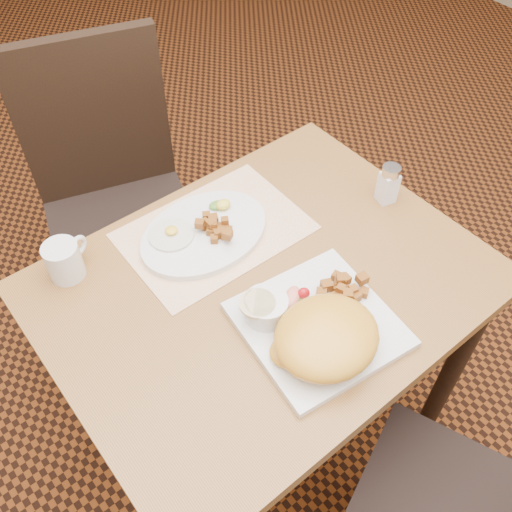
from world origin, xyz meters
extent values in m
plane|color=black|center=(0.00, 0.00, 0.00)|extent=(8.00, 8.00, 0.00)
cube|color=#925F2D|center=(0.00, 0.00, 0.73)|extent=(0.90, 0.70, 0.03)
cylinder|color=black|center=(0.40, -0.30, 0.36)|extent=(0.05, 0.05, 0.71)
cylinder|color=black|center=(-0.40, 0.30, 0.36)|extent=(0.05, 0.05, 0.71)
cylinder|color=black|center=(0.40, 0.30, 0.36)|extent=(0.05, 0.05, 0.71)
cylinder|color=black|center=(0.13, -0.33, 0.21)|extent=(0.04, 0.04, 0.42)
cube|color=black|center=(-0.05, 0.59, 0.45)|extent=(0.53, 0.53, 0.05)
cylinder|color=black|center=(0.17, 0.71, 0.21)|extent=(0.04, 0.04, 0.42)
cylinder|color=black|center=(0.07, 0.37, 0.21)|extent=(0.04, 0.04, 0.42)
cylinder|color=black|center=(-0.17, 0.82, 0.21)|extent=(0.04, 0.04, 0.42)
cylinder|color=black|center=(-0.28, 0.47, 0.21)|extent=(0.04, 0.04, 0.42)
cube|color=black|center=(0.01, 0.78, 0.72)|extent=(0.41, 0.16, 0.50)
cube|color=white|center=(0.00, 0.18, 0.75)|extent=(0.41, 0.29, 0.00)
cube|color=silver|center=(0.01, -0.15, 0.76)|extent=(0.31, 0.31, 0.02)
ellipsoid|color=gold|center=(-0.02, -0.20, 0.80)|extent=(0.20, 0.18, 0.08)
ellipsoid|color=gold|center=(0.00, -0.22, 0.78)|extent=(0.08, 0.07, 0.03)
ellipsoid|color=gold|center=(-0.08, -0.17, 0.78)|extent=(0.08, 0.07, 0.03)
cylinder|color=silver|center=(-0.06, -0.08, 0.79)|extent=(0.09, 0.09, 0.05)
cylinder|color=beige|center=(-0.08, -0.07, 0.81)|extent=(0.07, 0.07, 0.01)
ellipsoid|color=#387223|center=(0.01, -0.08, 0.77)|extent=(0.04, 0.03, 0.01)
ellipsoid|color=red|center=(0.02, -0.09, 0.78)|extent=(0.03, 0.03, 0.03)
ellipsoid|color=#F28C72|center=(0.00, -0.08, 0.78)|extent=(0.07, 0.06, 0.02)
cylinder|color=white|center=(-0.09, 0.22, 0.77)|extent=(0.10, 0.10, 0.01)
ellipsoid|color=yellow|center=(-0.09, 0.22, 0.78)|extent=(0.03, 0.03, 0.01)
ellipsoid|color=#387223|center=(0.04, 0.23, 0.78)|extent=(0.05, 0.04, 0.01)
ellipsoid|color=yellow|center=(0.05, 0.22, 0.78)|extent=(0.04, 0.03, 0.02)
cube|color=white|center=(0.38, 0.01, 0.79)|extent=(0.05, 0.05, 0.08)
cylinder|color=silver|center=(0.38, 0.01, 0.84)|extent=(0.05, 0.05, 0.02)
cylinder|color=silver|center=(-0.31, 0.28, 0.79)|extent=(0.07, 0.07, 0.08)
torus|color=silver|center=(-0.27, 0.29, 0.79)|extent=(0.05, 0.03, 0.05)
cube|color=#945317|center=(0.05, -0.11, 0.77)|extent=(0.03, 0.03, 0.02)
cube|color=#945317|center=(0.08, -0.17, 0.78)|extent=(0.02, 0.02, 0.02)
cube|color=#945317|center=(0.09, -0.14, 0.77)|extent=(0.03, 0.03, 0.01)
cube|color=#945317|center=(0.12, -0.16, 0.77)|extent=(0.03, 0.02, 0.02)
cube|color=#945317|center=(0.06, -0.14, 0.78)|extent=(0.03, 0.03, 0.02)
cube|color=#945317|center=(0.09, -0.12, 0.77)|extent=(0.03, 0.03, 0.02)
cube|color=#945317|center=(0.09, -0.13, 0.77)|extent=(0.02, 0.02, 0.01)
cube|color=#945317|center=(0.09, -0.14, 0.77)|extent=(0.02, 0.02, 0.02)
cube|color=#945317|center=(0.09, -0.14, 0.77)|extent=(0.02, 0.02, 0.01)
cube|color=#945317|center=(0.08, -0.15, 0.79)|extent=(0.03, 0.03, 0.02)
cube|color=#945317|center=(0.13, -0.14, 0.79)|extent=(0.02, 0.02, 0.02)
cube|color=#945317|center=(0.10, -0.12, 0.79)|extent=(0.03, 0.03, 0.02)
cube|color=#945317|center=(0.10, -0.12, 0.78)|extent=(0.03, 0.03, 0.02)
cube|color=#945317|center=(0.04, -0.16, 0.79)|extent=(0.03, 0.03, 0.02)
cube|color=#945317|center=(0.11, -0.10, 0.77)|extent=(0.02, 0.02, 0.02)
cube|color=#945317|center=(0.07, -0.14, 0.77)|extent=(0.02, 0.02, 0.02)
cube|color=#945317|center=(0.06, -0.15, 0.79)|extent=(0.03, 0.03, 0.02)
cube|color=#945317|center=(0.07, -0.10, 0.78)|extent=(0.03, 0.03, 0.02)
cube|color=#945317|center=(0.10, -0.14, 0.78)|extent=(0.02, 0.02, 0.02)
cube|color=#945317|center=(0.11, -0.12, 0.79)|extent=(0.02, 0.02, 0.02)
cube|color=#945317|center=(0.08, -0.13, 0.79)|extent=(0.02, 0.02, 0.02)
cube|color=#945317|center=(0.06, -0.15, 0.77)|extent=(0.03, 0.03, 0.02)
cube|color=#945317|center=(0.10, -0.15, 0.79)|extent=(0.02, 0.02, 0.01)
cube|color=#945317|center=(0.10, -0.16, 0.78)|extent=(0.02, 0.02, 0.02)
cube|color=#945317|center=(-0.01, 0.15, 0.78)|extent=(0.02, 0.02, 0.02)
cube|color=#945317|center=(-0.01, 0.17, 0.78)|extent=(0.03, 0.03, 0.02)
cube|color=#945317|center=(-0.02, 0.19, 0.78)|extent=(0.02, 0.02, 0.02)
cube|color=#945317|center=(-0.02, 0.17, 0.78)|extent=(0.02, 0.02, 0.02)
cube|color=#945317|center=(-0.01, 0.17, 0.78)|extent=(0.02, 0.02, 0.02)
cube|color=#945317|center=(0.00, 0.16, 0.78)|extent=(0.02, 0.02, 0.02)
cube|color=#945317|center=(-0.01, 0.12, 0.79)|extent=(0.03, 0.03, 0.02)
cube|color=#945317|center=(-0.01, 0.17, 0.78)|extent=(0.02, 0.02, 0.01)
cube|color=#945317|center=(-0.03, 0.19, 0.79)|extent=(0.03, 0.03, 0.02)
cube|color=#945317|center=(0.00, 0.14, 0.78)|extent=(0.02, 0.02, 0.02)
cube|color=#945317|center=(-0.01, 0.17, 0.78)|extent=(0.02, 0.02, 0.01)
cube|color=#945317|center=(0.01, 0.20, 0.78)|extent=(0.03, 0.03, 0.02)
cube|color=#945317|center=(-0.01, 0.17, 0.79)|extent=(0.02, 0.02, 0.02)
cube|color=#945317|center=(0.00, 0.15, 0.78)|extent=(0.02, 0.02, 0.01)
cube|color=#945317|center=(-0.01, 0.19, 0.78)|extent=(0.02, 0.02, 0.02)
cube|color=#945317|center=(0.00, 0.21, 0.78)|extent=(0.02, 0.02, 0.02)
cube|color=#945317|center=(-0.01, 0.15, 0.78)|extent=(0.02, 0.02, 0.02)
cube|color=#945317|center=(0.02, 0.16, 0.79)|extent=(0.02, 0.02, 0.01)
cube|color=#945317|center=(-0.01, 0.17, 0.79)|extent=(0.02, 0.02, 0.02)
cube|color=#945317|center=(0.01, 0.15, 0.78)|extent=(0.02, 0.02, 0.01)
cube|color=#945317|center=(-0.03, 0.14, 0.78)|extent=(0.02, 0.02, 0.02)
camera|label=1|loc=(-0.48, -0.57, 1.69)|focal=40.00mm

